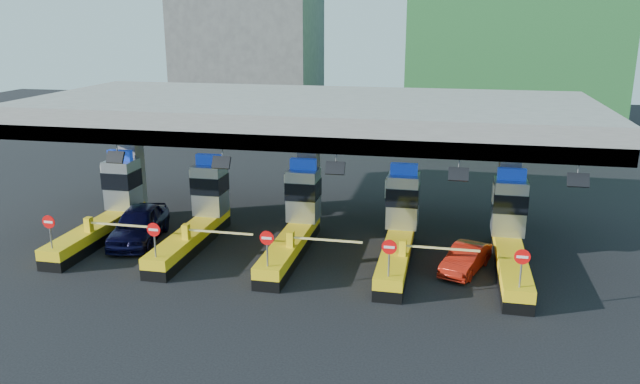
# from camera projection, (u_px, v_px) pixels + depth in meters

# --- Properties ---
(ground) EXTENTS (120.00, 120.00, 0.00)m
(ground) POSITION_uv_depth(u_px,v_px,m) (295.00, 250.00, 30.37)
(ground) COLOR black
(ground) RESTS_ON ground
(toll_canopy) EXTENTS (28.00, 12.09, 7.00)m
(toll_canopy) POSITION_uv_depth(u_px,v_px,m) (308.00, 116.00, 31.42)
(toll_canopy) COLOR slate
(toll_canopy) RESTS_ON ground
(toll_lane_far_left) EXTENTS (4.43, 8.00, 4.16)m
(toll_lane_far_left) POSITION_uv_depth(u_px,v_px,m) (109.00, 208.00, 32.26)
(toll_lane_far_left) COLOR black
(toll_lane_far_left) RESTS_ON ground
(toll_lane_left) EXTENTS (4.43, 8.00, 4.16)m
(toll_lane_left) POSITION_uv_depth(u_px,v_px,m) (200.00, 214.00, 31.26)
(toll_lane_left) COLOR black
(toll_lane_left) RESTS_ON ground
(toll_lane_center) EXTENTS (4.43, 8.00, 4.16)m
(toll_lane_center) POSITION_uv_depth(u_px,v_px,m) (296.00, 221.00, 30.26)
(toll_lane_center) COLOR black
(toll_lane_center) RESTS_ON ground
(toll_lane_right) EXTENTS (4.43, 8.00, 4.16)m
(toll_lane_right) POSITION_uv_depth(u_px,v_px,m) (400.00, 228.00, 29.25)
(toll_lane_right) COLOR black
(toll_lane_right) RESTS_ON ground
(toll_lane_far_right) EXTENTS (4.43, 8.00, 4.16)m
(toll_lane_far_right) POSITION_uv_depth(u_px,v_px,m) (510.00, 235.00, 28.25)
(toll_lane_far_right) COLOR black
(toll_lane_far_right) RESTS_ON ground
(bg_building_concrete) EXTENTS (14.00, 10.00, 18.00)m
(bg_building_concrete) POSITION_uv_depth(u_px,v_px,m) (249.00, 37.00, 64.64)
(bg_building_concrete) COLOR #4C4C49
(bg_building_concrete) RESTS_ON ground
(van) EXTENTS (3.06, 5.55, 1.79)m
(van) POSITION_uv_depth(u_px,v_px,m) (139.00, 224.00, 31.30)
(van) COLOR black
(van) RESTS_ON ground
(red_car) EXTENTS (2.43, 3.83, 1.19)m
(red_car) POSITION_uv_depth(u_px,v_px,m) (466.00, 259.00, 27.64)
(red_car) COLOR maroon
(red_car) RESTS_ON ground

